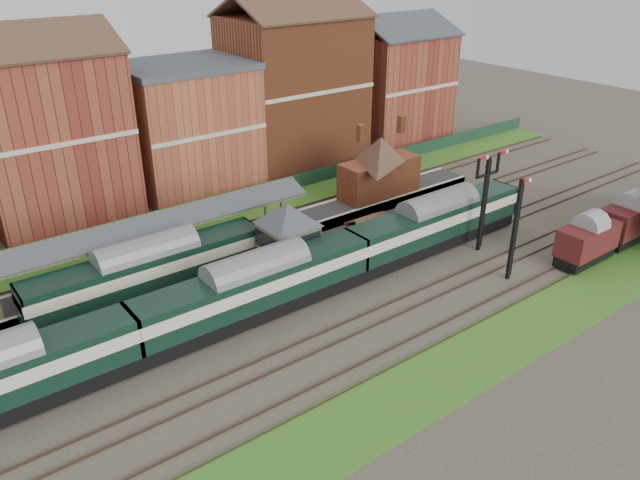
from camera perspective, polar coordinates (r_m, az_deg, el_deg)
ground at (r=46.92m, az=2.45°, el=-3.82°), size 160.00×160.00×0.00m
grass_back at (r=58.75m, az=-7.54°, el=2.41°), size 90.00×4.50×0.06m
grass_front at (r=39.97m, az=13.67°, el=-10.50°), size 90.00×5.00×0.06m
fence at (r=60.09m, az=-8.55°, el=3.64°), size 90.00×0.12×1.50m
platform at (r=51.41m, az=-8.82°, el=-0.68°), size 55.00×3.40×1.00m
signal_box at (r=46.12m, az=-2.92°, el=0.09°), size 5.40×5.40×6.00m
brick_hut at (r=51.46m, az=4.47°, el=0.45°), size 3.20×2.64×2.94m
station_building at (r=59.24m, az=5.49°, el=6.80°), size 8.10×8.10×5.90m
canopy at (r=47.47m, az=-15.47°, el=1.77°), size 26.00×3.89×4.08m
semaphore_bracket at (r=51.33m, az=14.81°, el=3.76°), size 3.60×0.25×8.18m
semaphore_siding at (r=47.60m, az=17.39°, el=1.00°), size 1.23×0.25×8.00m
town_backdrop at (r=64.00m, az=-12.21°, el=10.65°), size 69.00×10.00×16.00m
dmu_train at (r=41.82m, az=-5.78°, el=-4.26°), size 51.85×2.73×3.98m
platform_railcar at (r=45.18m, az=-15.39°, el=-2.71°), size 17.15×2.70×3.95m
goods_van_a at (r=53.06m, az=23.25°, el=-0.05°), size 5.48×2.37×3.32m
goods_van_b at (r=58.18m, az=26.40°, el=1.66°), size 5.77×2.50×3.50m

